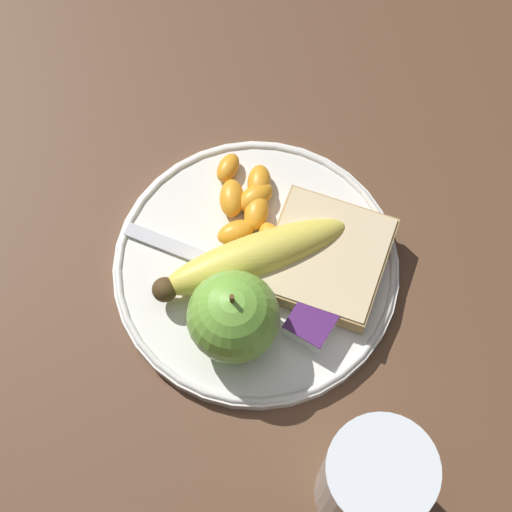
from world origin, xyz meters
name	(u,v)px	position (x,y,z in m)	size (l,w,h in m)	color
ground_plane	(256,271)	(0.00, 0.00, 0.00)	(3.00, 3.00, 0.00)	brown
plate	(256,267)	(0.00, 0.00, 0.01)	(0.24, 0.24, 0.01)	silver
juice_glass	(372,483)	(-0.11, -0.16, 0.05)	(0.07, 0.07, 0.11)	silver
apple	(233,317)	(-0.06, -0.02, 0.05)	(0.07, 0.07, 0.08)	#72B23D
banana	(247,261)	(-0.01, 0.00, 0.03)	(0.15, 0.13, 0.04)	#E0CC4C
bread_slice	(326,258)	(0.03, -0.05, 0.02)	(0.12, 0.11, 0.02)	#AB8751
fork	(253,278)	(-0.01, 0.00, 0.01)	(0.05, 0.19, 0.00)	silver
jam_packet	(314,320)	(-0.02, -0.07, 0.02)	(0.04, 0.03, 0.02)	white
orange_segment_0	(232,198)	(0.04, 0.05, 0.02)	(0.04, 0.04, 0.02)	orange
orange_segment_1	(228,168)	(0.06, 0.07, 0.02)	(0.03, 0.02, 0.02)	orange
orange_segment_2	(256,197)	(0.05, 0.03, 0.02)	(0.04, 0.03, 0.02)	orange
orange_segment_3	(269,238)	(0.02, 0.00, 0.02)	(0.03, 0.04, 0.02)	orange
orange_segment_4	(256,212)	(0.04, 0.02, 0.02)	(0.04, 0.03, 0.02)	orange
orange_segment_5	(259,183)	(0.06, 0.04, 0.02)	(0.04, 0.03, 0.02)	orange
orange_segment_6	(236,232)	(0.01, 0.03, 0.02)	(0.04, 0.03, 0.02)	orange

